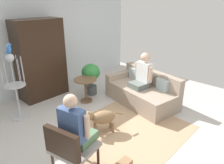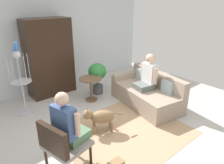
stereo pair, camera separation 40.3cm
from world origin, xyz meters
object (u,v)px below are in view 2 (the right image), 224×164
object	(u,v)px
person_on_couch	(147,75)
round_end_table	(91,85)
bird_cage_stand	(21,81)
armoire_cabinet	(49,58)
armchair	(61,143)
person_on_armchair	(67,123)
parrot	(16,46)
potted_plant	(97,74)
couch	(147,93)
dog	(100,117)

from	to	relation	value
person_on_couch	round_end_table	world-z (taller)	person_on_couch
bird_cage_stand	round_end_table	bearing A→B (deg)	-16.28
armoire_cabinet	armchair	bearing A→B (deg)	-112.86
person_on_armchair	parrot	distance (m)	2.28
armchair	potted_plant	distance (m)	2.90
couch	dog	distance (m)	1.62
couch	bird_cage_stand	bearing A→B (deg)	148.63
round_end_table	person_on_armchair	bearing A→B (deg)	-133.34
person_on_couch	dog	bearing A→B (deg)	-173.94
dog	parrot	bearing A→B (deg)	116.88
parrot	armoire_cabinet	xyz separation A→B (m)	(0.98, 0.65, -0.55)
person_on_armchair	person_on_couch	bearing A→B (deg)	13.41
couch	potted_plant	bearing A→B (deg)	112.75
couch	person_on_armchair	xyz separation A→B (m)	(-2.54, -0.61, 0.49)
person_on_couch	potted_plant	xyz separation A→B (m)	(-0.51, 1.33, -0.22)
person_on_armchair	parrot	xyz separation A→B (m)	(0.07, 2.13, 0.79)
couch	person_on_armchair	size ratio (longest dim) A/B	2.29
armchair	armoire_cabinet	distance (m)	3.10
armoire_cabinet	couch	bearing A→B (deg)	-55.35
person_on_armchair	bird_cage_stand	world-z (taller)	bird_cage_stand
round_end_table	armoire_cabinet	world-z (taller)	armoire_cabinet
couch	armchair	size ratio (longest dim) A/B	2.26
armchair	parrot	size ratio (longest dim) A/B	4.41
person_on_armchair	dog	distance (m)	1.12
bird_cage_stand	parrot	xyz separation A→B (m)	(0.02, -0.00, 0.77)
couch	potted_plant	size ratio (longest dim) A/B	2.26
armchair	round_end_table	bearing A→B (deg)	44.66
armchair	potted_plant	xyz separation A→B (m)	(2.14, 1.96, 0.05)
armchair	person_on_couch	distance (m)	2.73
armchair	parrot	world-z (taller)	parrot
potted_plant	dog	bearing A→B (deg)	-125.34
armchair	person_on_couch	xyz separation A→B (m)	(2.65, 0.63, 0.27)
round_end_table	potted_plant	distance (m)	0.49
dog	person_on_armchair	bearing A→B (deg)	-155.19
armchair	bird_cage_stand	xyz separation A→B (m)	(0.20, 2.16, 0.29)
armoire_cabinet	person_on_armchair	bearing A→B (deg)	-110.50
potted_plant	armchair	bearing A→B (deg)	-137.50
dog	armoire_cabinet	bearing A→B (deg)	87.28
couch	parrot	world-z (taller)	parrot
dog	bird_cage_stand	bearing A→B (deg)	117.31
round_end_table	dog	bearing A→B (deg)	-117.74
person_on_couch	dog	distance (m)	1.65
armchair	dog	bearing A→B (deg)	23.18
dog	bird_cage_stand	xyz separation A→B (m)	(-0.88, 1.70, 0.47)
parrot	potted_plant	size ratio (longest dim) A/B	0.23
couch	dog	size ratio (longest dim) A/B	2.78
person_on_armchair	round_end_table	size ratio (longest dim) A/B	1.38
couch	round_end_table	bearing A→B (deg)	131.71
person_on_armchair	armchair	bearing A→B (deg)	-168.08
person_on_armchair	armoire_cabinet	xyz separation A→B (m)	(1.04, 2.79, 0.24)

